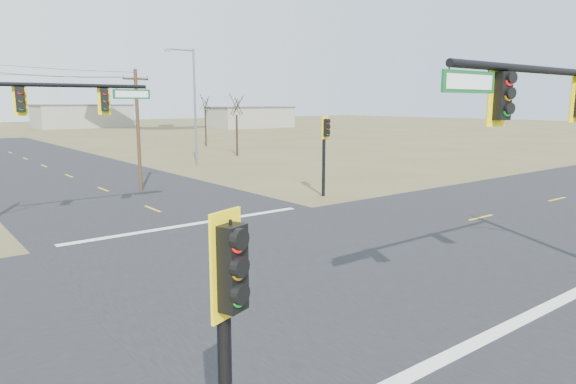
# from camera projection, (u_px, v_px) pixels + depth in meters

# --- Properties ---
(ground) EXTENTS (320.00, 320.00, 0.00)m
(ground) POSITION_uv_depth(u_px,v_px,m) (291.00, 264.00, 18.16)
(ground) COLOR brown
(ground) RESTS_ON ground
(road_ew) EXTENTS (160.00, 14.00, 0.02)m
(road_ew) POSITION_uv_depth(u_px,v_px,m) (291.00, 264.00, 18.15)
(road_ew) COLOR black
(road_ew) RESTS_ON ground
(road_ns) EXTENTS (14.00, 160.00, 0.02)m
(road_ns) POSITION_uv_depth(u_px,v_px,m) (291.00, 264.00, 18.15)
(road_ns) COLOR black
(road_ns) RESTS_ON ground
(stop_bar_near) EXTENTS (12.00, 0.40, 0.01)m
(stop_bar_near) POSITION_uv_depth(u_px,v_px,m) (483.00, 339.00, 12.32)
(stop_bar_near) COLOR silver
(stop_bar_near) RESTS_ON road_ns
(stop_bar_far) EXTENTS (12.00, 0.40, 0.01)m
(stop_bar_far) POSITION_uv_depth(u_px,v_px,m) (192.00, 224.00, 23.99)
(stop_bar_far) COLOR silver
(stop_bar_far) RESTS_ON road_ns
(mast_arm_far) EXTENTS (8.84, 0.60, 6.99)m
(mast_arm_far) POSITION_uv_depth(u_px,v_px,m) (22.00, 117.00, 21.54)
(mast_arm_far) COLOR black
(mast_arm_far) RESTS_ON ground
(pedestal_signal_ne) EXTENTS (0.61, 0.54, 4.87)m
(pedestal_signal_ne) POSITION_uv_depth(u_px,v_px,m) (325.00, 139.00, 30.74)
(pedestal_signal_ne) COLOR black
(pedestal_signal_ne) RESTS_ON ground
(pedestal_signal_sw) EXTENTS (0.66, 0.57, 4.40)m
(pedestal_signal_sw) POSITION_uv_depth(u_px,v_px,m) (229.00, 305.00, 6.21)
(pedestal_signal_sw) COLOR black
(pedestal_signal_sw) RESTS_ON ground
(utility_pole_near) EXTENTS (1.83, 0.67, 7.70)m
(utility_pole_near) POSITION_uv_depth(u_px,v_px,m) (138.00, 128.00, 32.41)
(utility_pole_near) COLOR #4A341F
(utility_pole_near) RESTS_ON ground
(streetlight_a) EXTENTS (2.92, 0.47, 10.41)m
(streetlight_a) POSITION_uv_depth(u_px,v_px,m) (193.00, 100.00, 46.12)
(streetlight_a) COLOR slate
(streetlight_a) RESTS_ON ground
(bare_tree_c) EXTENTS (3.84, 3.84, 6.99)m
(bare_tree_c) POSITION_uv_depth(u_px,v_px,m) (236.00, 104.00, 54.30)
(bare_tree_c) COLOR black
(bare_tree_c) RESTS_ON ground
(bare_tree_d) EXTENTS (2.79, 2.79, 7.10)m
(bare_tree_d) POSITION_uv_depth(u_px,v_px,m) (205.00, 102.00, 66.65)
(bare_tree_d) COLOR black
(bare_tree_d) RESTS_ON ground
(warehouse_mid) EXTENTS (20.00, 12.00, 5.00)m
(warehouse_mid) POSITION_uv_depth(u_px,v_px,m) (82.00, 117.00, 118.43)
(warehouse_mid) COLOR gray
(warehouse_mid) RESTS_ON ground
(warehouse_right) EXTENTS (18.00, 10.00, 4.50)m
(warehouse_right) POSITION_uv_depth(u_px,v_px,m) (250.00, 118.00, 117.15)
(warehouse_right) COLOR gray
(warehouse_right) RESTS_ON ground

